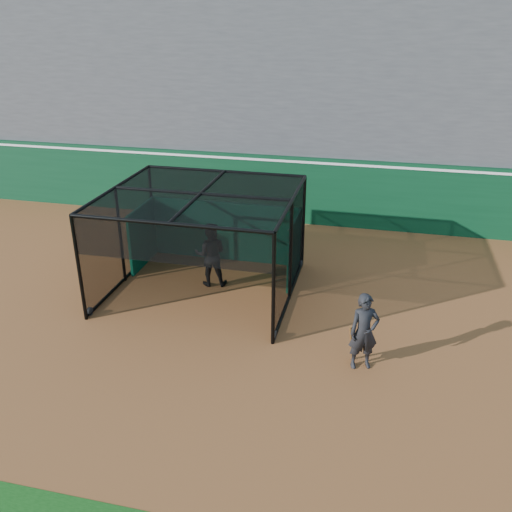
# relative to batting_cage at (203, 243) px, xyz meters

# --- Properties ---
(ground) EXTENTS (120.00, 120.00, 0.00)m
(ground) POSITION_rel_batting_cage_xyz_m (0.73, -2.45, -1.42)
(ground) COLOR brown
(ground) RESTS_ON ground
(outfield_wall) EXTENTS (50.00, 0.50, 2.50)m
(outfield_wall) POSITION_rel_batting_cage_xyz_m (0.73, 6.05, -0.13)
(outfield_wall) COLOR #0A3A1E
(outfield_wall) RESTS_ON ground
(grandstand) EXTENTS (50.00, 7.85, 8.95)m
(grandstand) POSITION_rel_batting_cage_xyz_m (0.73, 9.82, 3.05)
(grandstand) COLOR #4C4C4F
(grandstand) RESTS_ON ground
(batting_cage) EXTENTS (5.01, 4.64, 2.85)m
(batting_cage) POSITION_rel_batting_cage_xyz_m (0.00, 0.00, 0.00)
(batting_cage) COLOR black
(batting_cage) RESTS_ON ground
(batter) EXTENTS (1.06, 0.91, 1.89)m
(batter) POSITION_rel_batting_cage_xyz_m (0.10, 0.35, -0.48)
(batter) COLOR black
(batter) RESTS_ON ground
(on_deck_player) EXTENTS (0.76, 0.62, 1.80)m
(on_deck_player) POSITION_rel_batting_cage_xyz_m (4.57, -2.73, -0.53)
(on_deck_player) COLOR black
(on_deck_player) RESTS_ON ground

